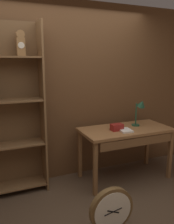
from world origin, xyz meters
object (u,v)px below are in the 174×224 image
(desk_lamp, at_px, (140,108))
(toolbox_small, at_px, (117,127))
(workbench, at_px, (126,135))
(round_clock_large, at_px, (111,211))
(open_repair_manual, at_px, (125,130))

(desk_lamp, distance_m, toolbox_small, 0.51)
(workbench, xyz_separation_m, round_clock_large, (-0.77, -0.97, -0.43))
(workbench, bearing_deg, toolbox_small, -175.20)
(workbench, height_order, toolbox_small, toolbox_small)
(workbench, height_order, open_repair_manual, open_repair_manual)
(open_repair_manual, bearing_deg, round_clock_large, -120.56)
(workbench, height_order, round_clock_large, workbench)
(workbench, relative_size, toolbox_small, 7.84)
(workbench, xyz_separation_m, desk_lamp, (0.27, 0.06, 0.38))
(round_clock_large, bearing_deg, workbench, 51.48)
(desk_lamp, distance_m, open_repair_manual, 0.47)
(workbench, xyz_separation_m, open_repair_manual, (-0.08, -0.09, 0.10))
(toolbox_small, bearing_deg, open_repair_manual, -39.05)
(desk_lamp, relative_size, toolbox_small, 2.46)
(desk_lamp, height_order, toolbox_small, desk_lamp)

